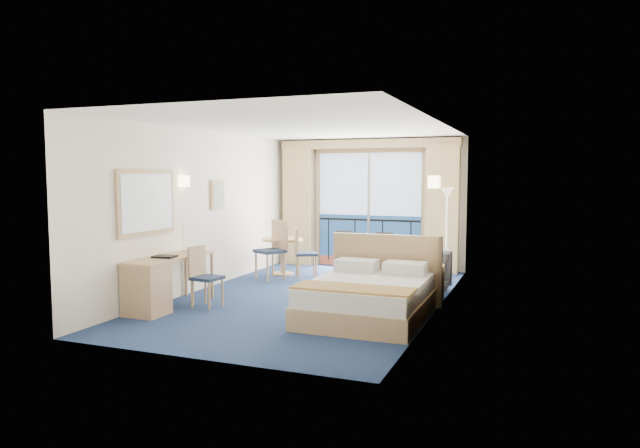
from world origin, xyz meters
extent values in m
plane|color=navy|center=(0.00, 0.00, 0.00)|extent=(6.50, 6.50, 0.00)
cube|color=white|center=(0.00, 3.26, 1.35)|extent=(4.00, 0.02, 2.70)
cube|color=white|center=(0.00, -3.26, 1.35)|extent=(4.00, 0.02, 2.70)
cube|color=white|center=(-2.01, 0.00, 1.35)|extent=(0.02, 6.50, 2.70)
cube|color=white|center=(2.01, 0.00, 1.35)|extent=(0.02, 6.50, 2.70)
cube|color=white|center=(0.00, 0.00, 2.71)|extent=(4.00, 6.50, 0.02)
cube|color=navy|center=(0.00, 3.22, 0.56)|extent=(2.20, 0.02, 1.08)
cube|color=silver|center=(0.00, 3.22, 1.76)|extent=(2.20, 0.02, 1.32)
cube|color=#98432F|center=(0.00, 3.22, 0.10)|extent=(2.20, 0.02, 0.20)
cube|color=black|center=(0.00, 3.22, 1.00)|extent=(2.20, 0.02, 0.04)
cube|color=tan|center=(0.00, 3.21, 2.46)|extent=(2.36, 0.03, 0.12)
cube|color=tan|center=(-1.15, 3.21, 1.20)|extent=(0.06, 0.03, 2.40)
cube|color=tan|center=(1.15, 3.21, 1.20)|extent=(0.06, 0.03, 2.40)
cube|color=silver|center=(0.00, 3.21, 1.20)|extent=(0.05, 0.02, 2.40)
cube|color=#382A19|center=(0.35, 3.21, 0.40)|extent=(0.35, 0.02, 0.70)
cube|color=#382A19|center=(-0.55, 3.21, 0.40)|extent=(0.35, 0.02, 0.70)
cube|color=#382A19|center=(-0.05, 3.21, 0.30)|extent=(0.30, 0.02, 0.45)
cube|color=black|center=(-0.90, 3.22, 0.55)|extent=(0.02, 0.01, 0.90)
cube|color=black|center=(-0.30, 3.22, 0.55)|extent=(0.03, 0.01, 0.90)
cube|color=black|center=(0.30, 3.22, 0.55)|extent=(0.03, 0.01, 0.90)
cube|color=black|center=(0.90, 3.22, 0.55)|extent=(0.02, 0.01, 0.90)
cube|color=tan|center=(-1.55, 3.07, 1.28)|extent=(0.65, 0.22, 2.55)
cube|color=tan|center=(1.55, 3.07, 1.28)|extent=(0.65, 0.22, 2.55)
cube|color=tan|center=(0.00, 3.10, 2.58)|extent=(3.80, 0.25, 0.18)
cube|color=tan|center=(-1.98, -1.50, 1.55)|extent=(0.04, 1.25, 0.95)
cube|color=silver|center=(-1.95, -1.50, 1.55)|extent=(0.01, 1.12, 0.82)
cube|color=tan|center=(-1.98, 0.45, 1.60)|extent=(0.03, 0.42, 0.52)
cube|color=gray|center=(-1.96, 0.45, 1.60)|extent=(0.01, 0.34, 0.44)
cylinder|color=#FFE3B2|center=(-1.94, -0.60, 1.85)|extent=(0.18, 0.18, 0.18)
cylinder|color=#FFE3B2|center=(1.94, -0.15, 1.85)|extent=(0.18, 0.18, 0.18)
cube|color=tan|center=(1.21, -1.00, 0.14)|extent=(1.54, 1.92, 0.29)
cube|color=silver|center=(1.21, -1.00, 0.41)|extent=(1.48, 1.86, 0.24)
cube|color=#AC8043|center=(1.21, -1.62, 0.54)|extent=(1.52, 0.53, 0.03)
cube|color=silver|center=(0.85, -0.30, 0.61)|extent=(0.59, 0.38, 0.17)
cube|color=silver|center=(1.58, -0.30, 0.61)|extent=(0.59, 0.38, 0.17)
cube|color=tan|center=(1.21, 0.01, 0.53)|extent=(1.68, 0.06, 1.06)
cube|color=tan|center=(1.77, 0.54, 0.27)|extent=(0.41, 0.39, 0.54)
cube|color=white|center=(1.74, 0.52, 0.58)|extent=(0.23, 0.21, 0.09)
imported|color=#444853|center=(1.48, 1.34, 0.35)|extent=(1.08, 1.08, 0.71)
cylinder|color=silver|center=(1.76, 2.27, 0.02)|extent=(0.24, 0.24, 0.03)
cylinder|color=silver|center=(1.76, 2.27, 0.81)|extent=(0.03, 0.03, 1.62)
cone|color=beige|center=(1.76, 2.27, 1.62)|extent=(0.22, 0.22, 0.19)
cube|color=tan|center=(-1.71, -1.33, 0.73)|extent=(0.55, 1.60, 0.04)
cube|color=tan|center=(-1.71, -1.88, 0.36)|extent=(0.52, 0.48, 0.71)
cylinder|color=tan|center=(-1.96, -1.13, 0.36)|extent=(0.05, 0.05, 0.71)
cylinder|color=tan|center=(-1.47, -1.13, 0.36)|extent=(0.05, 0.05, 0.71)
cylinder|color=tan|center=(-1.96, -0.58, 0.36)|extent=(0.05, 0.05, 0.71)
cylinder|color=tan|center=(-1.47, -0.58, 0.36)|extent=(0.05, 0.05, 0.71)
cube|color=#1C2943|center=(-1.19, -1.15, 0.43)|extent=(0.42, 0.42, 0.05)
cube|color=tan|center=(-1.38, -1.14, 0.67)|extent=(0.08, 0.39, 0.46)
cylinder|color=tan|center=(-1.05, -1.33, 0.21)|extent=(0.03, 0.03, 0.41)
cylinder|color=tan|center=(-1.02, -1.01, 0.21)|extent=(0.03, 0.03, 0.41)
cylinder|color=tan|center=(-1.37, -1.29, 0.21)|extent=(0.03, 0.03, 0.41)
cylinder|color=tan|center=(-1.33, -0.98, 0.21)|extent=(0.03, 0.03, 0.41)
cube|color=black|center=(-1.71, -1.46, 0.77)|extent=(0.34, 0.27, 0.03)
cylinder|color=silver|center=(-1.79, -0.86, 0.78)|extent=(0.11, 0.11, 0.02)
cylinder|color=silver|center=(-1.79, -0.86, 0.96)|extent=(0.02, 0.02, 0.38)
cone|color=beige|center=(-1.79, -0.86, 1.15)|extent=(0.10, 0.10, 0.09)
cylinder|color=tan|center=(-1.32, 1.75, 0.69)|extent=(0.79, 0.79, 0.04)
cylinder|color=tan|center=(-1.32, 1.75, 0.35)|extent=(0.08, 0.08, 0.69)
cylinder|color=tan|center=(-1.32, 1.75, 0.01)|extent=(0.43, 0.43, 0.03)
cube|color=#1C2943|center=(-0.75, 1.58, 0.46)|extent=(0.56, 0.56, 0.05)
cube|color=tan|center=(-0.92, 1.49, 0.71)|extent=(0.23, 0.38, 0.49)
cylinder|color=tan|center=(-0.52, 1.52, 0.22)|extent=(0.04, 0.04, 0.44)
cylinder|color=tan|center=(-0.68, 1.81, 0.22)|extent=(0.04, 0.04, 0.44)
cylinder|color=tan|center=(-0.81, 1.36, 0.22)|extent=(0.04, 0.04, 0.44)
cylinder|color=tan|center=(-0.97, 1.65, 0.22)|extent=(0.04, 0.04, 0.44)
cube|color=#1C2943|center=(-1.33, 1.23, 0.53)|extent=(0.64, 0.64, 0.06)
cube|color=tan|center=(-1.23, 1.42, 0.82)|extent=(0.43, 0.27, 0.56)
cylinder|color=tan|center=(-1.59, 1.15, 0.25)|extent=(0.04, 0.04, 0.50)
cylinder|color=tan|center=(-1.26, 0.97, 0.25)|extent=(0.04, 0.04, 0.50)
cylinder|color=tan|center=(-1.41, 1.49, 0.25)|extent=(0.04, 0.04, 0.50)
cylinder|color=tan|center=(-1.08, 1.30, 0.25)|extent=(0.04, 0.04, 0.50)
camera|label=1|loc=(3.35, -8.29, 1.96)|focal=32.00mm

